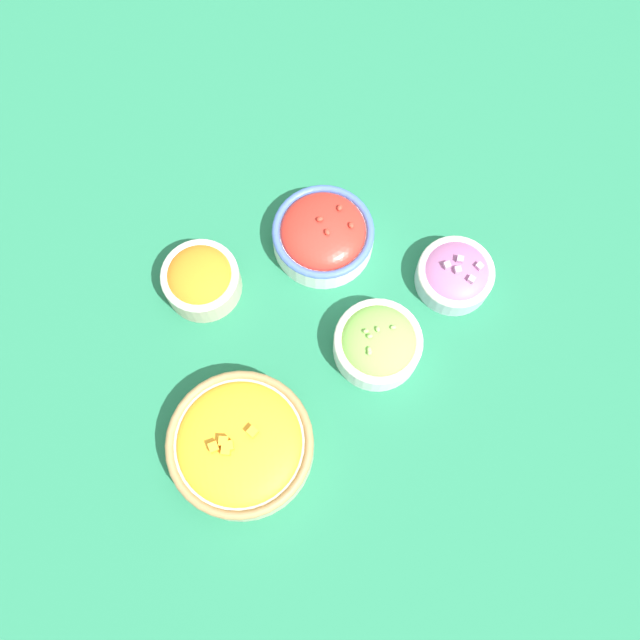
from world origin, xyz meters
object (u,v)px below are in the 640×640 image
at_px(bowl_lettuce, 378,343).
at_px(bowl_red_onion, 455,274).
at_px(bowl_squash, 241,445).
at_px(bowl_cherry_tomatoes, 323,234).
at_px(bowl_carrots, 201,279).

relative_size(bowl_lettuce, bowl_red_onion, 1.11).
xyz_separation_m(bowl_squash, bowl_red_onion, (-0.39, -0.10, -0.01)).
height_order(bowl_squash, bowl_lettuce, bowl_squash).
relative_size(bowl_cherry_tomatoes, bowl_red_onion, 1.34).
bearing_deg(bowl_cherry_tomatoes, bowl_squash, 45.37).
bearing_deg(bowl_red_onion, bowl_carrots, -23.35).
distance_m(bowl_lettuce, bowl_red_onion, 0.16).
height_order(bowl_squash, bowl_carrots, bowl_squash).
distance_m(bowl_lettuce, bowl_carrots, 0.28).
bearing_deg(bowl_red_onion, bowl_squash, 14.37).
bearing_deg(bowl_squash, bowl_carrots, -99.59).
bearing_deg(bowl_red_onion, bowl_cherry_tomatoes, -42.79).
height_order(bowl_lettuce, bowl_cherry_tomatoes, bowl_lettuce).
bearing_deg(bowl_cherry_tomatoes, bowl_lettuce, 89.49).
relative_size(bowl_cherry_tomatoes, bowl_carrots, 1.34).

